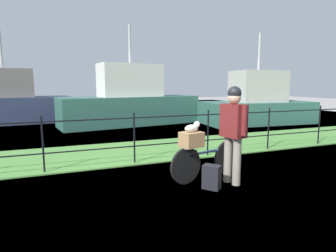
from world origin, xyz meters
name	(u,v)px	position (x,y,z in m)	size (l,w,h in m)	color
ground_plane	(166,195)	(0.00, 0.00, 0.00)	(60.00, 60.00, 0.00)	#9E9993
grass_strip	(124,152)	(0.00, 2.94, 0.01)	(27.00, 2.40, 0.03)	#569342
harbor_water	(94,123)	(0.00, 8.96, 0.00)	(30.00, 30.00, 0.00)	slate
iron_fence	(134,134)	(0.00, 1.89, 0.65)	(18.04, 0.04, 1.12)	black
bicycle_main	(207,160)	(0.98, 0.47, 0.34)	(1.63, 0.46, 0.64)	black
wooden_crate	(191,139)	(0.62, 0.38, 0.77)	(0.36, 0.29, 0.26)	#A87F51
terrier_dog	(193,127)	(0.64, 0.39, 0.98)	(0.32, 0.21, 0.18)	silver
cyclist_person	(233,126)	(1.26, 0.08, 1.00)	(0.35, 0.53, 1.68)	gray
backpack_on_paving	(212,177)	(0.80, -0.02, 0.20)	(0.28, 0.18, 0.40)	black
mooring_bollard	(230,150)	(2.11, 1.39, 0.24)	(0.20, 0.20, 0.48)	#38383D
moored_boat_near	(131,103)	(1.43, 7.87, 0.93)	(6.07, 2.58, 4.15)	#336656
moored_boat_mid	(5,104)	(-3.62, 10.26, 0.87)	(5.54, 2.40, 3.98)	#2D3856
moored_boat_far	(257,104)	(6.76, 6.29, 0.83)	(4.98, 2.53, 3.90)	#336656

